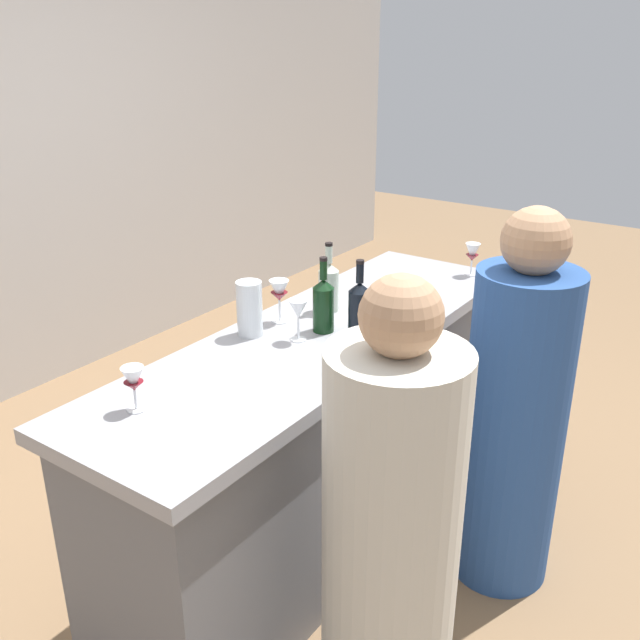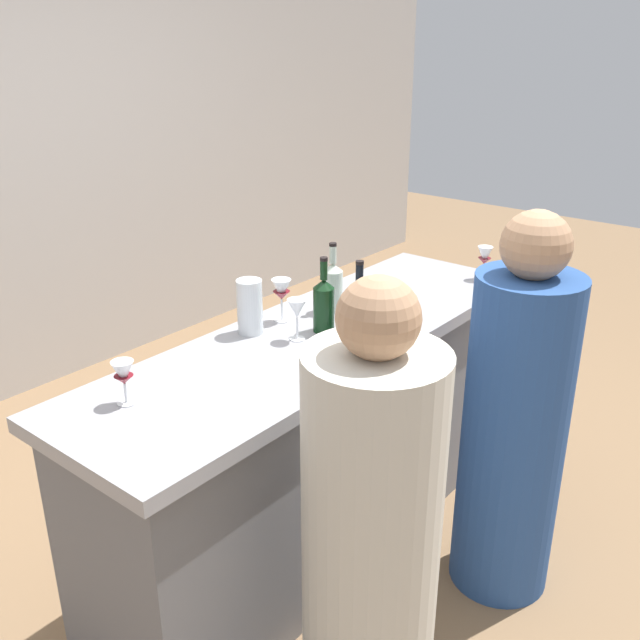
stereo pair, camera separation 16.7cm
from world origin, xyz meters
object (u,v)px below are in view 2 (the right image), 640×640
at_px(wine_glass_far_left, 281,292).
at_px(person_left_guest, 371,542).
at_px(wine_bottle_center_clear_pale, 333,286).
at_px(wine_glass_near_left, 485,257).
at_px(wine_bottle_leftmost_dark_green, 324,304).
at_px(person_center_guest, 514,427).
at_px(wine_glass_near_right, 123,375).
at_px(wine_glass_near_center, 297,310).
at_px(wine_bottle_second_left_near_black, 359,308).
at_px(water_pitcher, 250,307).

xyz_separation_m(wine_glass_far_left, person_left_guest, (-0.54, -0.80, -0.40)).
distance_m(wine_bottle_center_clear_pale, wine_glass_near_left, 0.78).
relative_size(wine_bottle_leftmost_dark_green, person_center_guest, 0.20).
xyz_separation_m(wine_glass_near_left, wine_glass_near_right, (-1.71, 0.29, -0.01)).
xyz_separation_m(wine_bottle_leftmost_dark_green, wine_glass_near_center, (-0.12, 0.03, 0.01)).
height_order(wine_bottle_leftmost_dark_green, wine_glass_far_left, wine_bottle_leftmost_dark_green).
height_order(wine_bottle_second_left_near_black, wine_glass_near_left, wine_bottle_second_left_near_black).
relative_size(wine_glass_near_right, water_pitcher, 0.68).
bearing_deg(wine_glass_near_left, wine_glass_far_left, 158.59).
bearing_deg(wine_bottle_second_left_near_black, water_pitcher, 124.12).
relative_size(wine_bottle_center_clear_pale, wine_glass_near_right, 2.01).
height_order(wine_bottle_leftmost_dark_green, wine_glass_near_center, wine_bottle_leftmost_dark_green).
bearing_deg(wine_glass_near_left, wine_bottle_leftmost_dark_green, 169.05).
xyz_separation_m(wine_bottle_center_clear_pale, water_pitcher, (-0.36, 0.10, -0.00)).
distance_m(person_left_guest, person_center_guest, 0.80).
bearing_deg(wine_glass_near_left, water_pitcher, 160.98).
xyz_separation_m(wine_bottle_second_left_near_black, wine_glass_near_center, (-0.16, 0.15, 0.00)).
relative_size(wine_bottle_center_clear_pale, wine_glass_near_left, 1.88).
relative_size(wine_bottle_second_left_near_black, person_center_guest, 0.20).
bearing_deg(wine_glass_near_center, wine_bottle_center_clear_pale, 14.11).
height_order(wine_glass_near_right, wine_glass_far_left, wine_glass_far_left).
distance_m(wine_glass_near_left, water_pitcher, 1.16).
bearing_deg(wine_glass_far_left, person_left_guest, -123.66).
relative_size(person_left_guest, person_center_guest, 0.99).
xyz_separation_m(wine_bottle_second_left_near_black, wine_glass_near_right, (-0.84, 0.24, -0.02)).
height_order(person_left_guest, person_center_guest, person_center_guest).
height_order(wine_glass_far_left, water_pitcher, water_pitcher).
bearing_deg(wine_bottle_second_left_near_black, wine_bottle_leftmost_dark_green, 107.63).
bearing_deg(wine_glass_near_right, wine_bottle_leftmost_dark_green, -8.21).
distance_m(wine_bottle_second_left_near_black, wine_bottle_center_clear_pale, 0.27).
xyz_separation_m(wine_bottle_center_clear_pale, wine_glass_near_center, (-0.30, -0.08, 0.01)).
bearing_deg(person_center_guest, wine_bottle_second_left_near_black, 39.33).
height_order(water_pitcher, person_center_guest, person_center_guest).
bearing_deg(person_left_guest, wine_bottle_center_clear_pale, -67.86).
relative_size(wine_bottle_leftmost_dark_green, water_pitcher, 1.39).
distance_m(wine_bottle_second_left_near_black, wine_glass_far_left, 0.32).
xyz_separation_m(wine_glass_near_center, person_left_guest, (-0.44, -0.64, -0.40)).
xyz_separation_m(wine_bottle_second_left_near_black, wine_glass_far_left, (-0.06, 0.32, 0.01)).
bearing_deg(water_pitcher, person_center_guest, -63.81).
relative_size(wine_glass_near_left, water_pitcher, 0.72).
height_order(wine_bottle_leftmost_dark_green, wine_glass_near_right, wine_bottle_leftmost_dark_green).
relative_size(wine_glass_near_left, wine_glass_near_center, 0.96).
xyz_separation_m(wine_glass_near_right, person_left_guest, (0.24, -0.73, -0.38)).
distance_m(wine_glass_near_left, wine_glass_near_center, 1.05).
distance_m(wine_glass_near_center, water_pitcher, 0.18).
height_order(wine_bottle_leftmost_dark_green, person_center_guest, person_center_guest).
bearing_deg(wine_glass_near_right, person_center_guest, -36.87).
distance_m(wine_glass_far_left, water_pitcher, 0.16).
distance_m(wine_bottle_leftmost_dark_green, wine_glass_near_right, 0.80).
height_order(wine_bottle_leftmost_dark_green, wine_bottle_second_left_near_black, wine_bottle_second_left_near_black).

